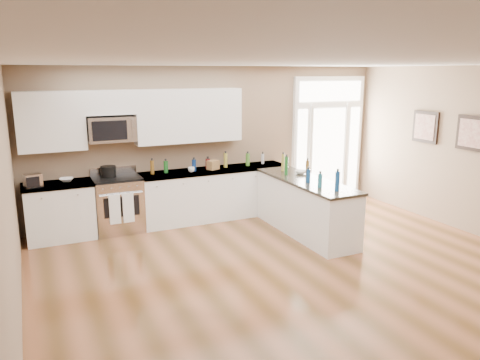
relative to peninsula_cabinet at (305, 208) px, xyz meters
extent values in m
plane|color=#533517|center=(-0.93, -2.24, -0.43)|extent=(8.00, 8.00, 0.00)
plane|color=#876E55|center=(-0.93, 1.76, 0.97)|extent=(7.00, 0.00, 7.00)
plane|color=#876E55|center=(-4.42, -2.24, 0.97)|extent=(0.00, 8.00, 8.00)
plane|color=white|center=(-0.93, -2.24, 2.37)|extent=(8.00, 8.00, 0.00)
cube|color=white|center=(-3.80, 1.45, 0.02)|extent=(1.06, 0.62, 0.90)
cube|color=black|center=(-3.80, 1.45, -0.38)|extent=(1.02, 0.52, 0.10)
cube|color=black|center=(-3.80, 1.45, 0.49)|extent=(1.10, 0.66, 0.04)
cube|color=white|center=(-1.08, 1.45, 0.02)|extent=(2.81, 0.62, 0.90)
cube|color=black|center=(-1.08, 1.45, -0.38)|extent=(2.77, 0.52, 0.10)
cube|color=black|center=(-1.08, 1.45, 0.49)|extent=(2.85, 0.66, 0.04)
cube|color=white|center=(0.00, 0.00, 0.02)|extent=(0.65, 2.28, 0.90)
cube|color=black|center=(0.00, 0.00, -0.38)|extent=(0.61, 2.18, 0.10)
cube|color=black|center=(0.00, 0.00, 0.49)|extent=(0.69, 2.32, 0.04)
cube|color=white|center=(-3.81, 1.59, 1.49)|extent=(1.04, 0.33, 0.95)
cube|color=white|center=(-1.50, 1.59, 1.49)|extent=(1.94, 0.33, 0.95)
cube|color=white|center=(-2.88, 1.59, 1.77)|extent=(0.82, 0.33, 0.40)
cube|color=silver|center=(-2.88, 1.56, 1.33)|extent=(0.78, 0.40, 0.42)
cube|color=black|center=(-2.94, 1.35, 1.33)|extent=(0.56, 0.01, 0.32)
cube|color=white|center=(1.62, 1.72, 0.87)|extent=(1.70, 0.08, 2.60)
cube|color=white|center=(1.62, 1.67, 0.62)|extent=(0.78, 0.02, 1.80)
cube|color=white|center=(0.96, 1.67, 0.62)|extent=(0.22, 0.02, 1.80)
cube|color=white|center=(2.28, 1.67, 0.62)|extent=(0.22, 0.02, 1.80)
cube|color=white|center=(1.62, 1.67, 1.87)|extent=(1.50, 0.02, 0.40)
cube|color=black|center=(2.54, -0.04, 1.27)|extent=(0.04, 0.58, 0.58)
cube|color=brown|center=(2.52, -0.04, 1.27)|extent=(0.01, 0.46, 0.46)
cube|color=black|center=(2.54, -1.04, 1.27)|extent=(0.04, 0.58, 0.58)
cube|color=brown|center=(2.52, -1.04, 1.27)|extent=(0.01, 0.46, 0.46)
cube|color=silver|center=(-2.86, 1.45, 0.03)|extent=(0.79, 0.65, 0.92)
cube|color=black|center=(-2.86, 1.45, 0.50)|extent=(0.79, 0.60, 0.03)
cube|color=silver|center=(-2.86, 1.75, 0.58)|extent=(0.79, 0.04, 0.14)
cube|color=black|center=(-2.86, 1.12, 0.09)|extent=(0.58, 0.01, 0.34)
cylinder|color=silver|center=(-2.86, 1.09, 0.31)|extent=(0.70, 0.02, 0.02)
cube|color=white|center=(-2.98, 1.08, 0.07)|extent=(0.18, 0.02, 0.50)
cube|color=white|center=(-2.76, 1.08, 0.07)|extent=(0.18, 0.02, 0.50)
cylinder|color=black|center=(-2.97, 1.56, 0.61)|extent=(0.34, 0.34, 0.20)
cube|color=silver|center=(-4.15, 1.34, 0.61)|extent=(0.29, 0.25, 0.21)
cube|color=brown|center=(-1.11, 1.43, 0.59)|extent=(0.24, 0.22, 0.16)
imported|color=white|center=(-3.65, 1.54, 0.53)|extent=(0.25, 0.25, 0.05)
imported|color=white|center=(0.15, 0.42, 0.54)|extent=(0.24, 0.24, 0.06)
imported|color=white|center=(-1.55, 1.38, 0.55)|extent=(0.15, 0.15, 0.09)
cylinder|color=#19591E|center=(-1.98, 1.51, 0.61)|extent=(0.08, 0.08, 0.21)
cylinder|color=navy|center=(0.01, -0.84, 0.66)|extent=(0.07, 0.07, 0.30)
cylinder|color=brown|center=(-2.23, 1.50, 0.63)|extent=(0.07, 0.07, 0.24)
cylinder|color=olive|center=(-0.83, 1.50, 0.64)|extent=(0.07, 0.07, 0.27)
cylinder|color=#26727F|center=(-0.10, -0.54, 0.61)|extent=(0.07, 0.07, 0.22)
cylinder|color=#591919|center=(-1.18, 1.51, 0.60)|extent=(0.09, 0.09, 0.19)
cylinder|color=#B2B2B7|center=(-0.03, 1.53, 0.60)|extent=(0.06, 0.06, 0.20)
cylinder|color=navy|center=(-1.48, 1.43, 0.61)|extent=(0.07, 0.07, 0.21)
cylinder|color=#3F7226|center=(-0.38, 1.47, 0.62)|extent=(0.08, 0.08, 0.24)
cylinder|color=#19591E|center=(-0.12, 0.46, 0.66)|extent=(0.06, 0.06, 0.32)
cylinder|color=navy|center=(-0.09, -0.19, 0.61)|extent=(0.07, 0.07, 0.22)
cylinder|color=brown|center=(0.09, 0.11, 0.66)|extent=(0.06, 0.06, 0.30)
cylinder|color=olive|center=(-0.01, 0.76, 0.66)|extent=(0.06, 0.06, 0.31)
camera|label=1|loc=(-4.20, -6.44, 2.27)|focal=35.00mm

